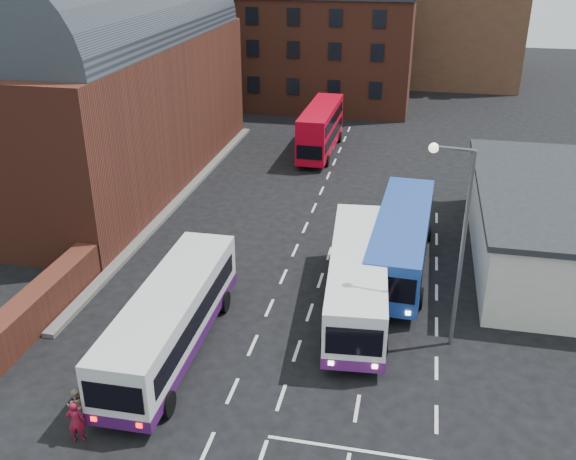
% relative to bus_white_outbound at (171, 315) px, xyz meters
% --- Properties ---
extents(ground, '(180.00, 180.00, 0.00)m').
position_rel_bus_white_outbound_xyz_m(ground, '(3.29, -1.33, -1.81)').
color(ground, black).
extents(railway_station, '(12.00, 28.00, 16.00)m').
position_rel_bus_white_outbound_xyz_m(railway_station, '(-12.21, 19.67, 5.83)').
color(railway_station, '#602B1E').
rests_on(railway_station, ground).
extents(forecourt_wall, '(1.20, 10.00, 1.80)m').
position_rel_bus_white_outbound_xyz_m(forecourt_wall, '(-6.91, 0.67, -0.91)').
color(forecourt_wall, '#602B1E').
rests_on(forecourt_wall, ground).
extents(cream_building, '(10.40, 16.40, 4.25)m').
position_rel_bus_white_outbound_xyz_m(cream_building, '(18.29, 12.67, 0.35)').
color(cream_building, beige).
rests_on(cream_building, ground).
extents(brick_terrace, '(22.00, 10.00, 11.00)m').
position_rel_bus_white_outbound_xyz_m(brick_terrace, '(-2.71, 44.67, 3.69)').
color(brick_terrace, brown).
rests_on(brick_terrace, ground).
extents(castle_keep, '(22.00, 22.00, 12.00)m').
position_rel_bus_white_outbound_xyz_m(castle_keep, '(9.29, 64.67, 4.19)').
color(castle_keep, brown).
rests_on(castle_keep, ground).
extents(bus_white_outbound, '(2.93, 11.25, 3.06)m').
position_rel_bus_white_outbound_xyz_m(bus_white_outbound, '(0.00, 0.00, 0.00)').
color(bus_white_outbound, silver).
rests_on(bus_white_outbound, ground).
extents(bus_white_inbound, '(3.58, 11.55, 3.10)m').
position_rel_bus_white_outbound_xyz_m(bus_white_inbound, '(7.43, 5.11, 0.03)').
color(bus_white_inbound, white).
rests_on(bus_white_inbound, ground).
extents(bus_blue, '(3.32, 11.72, 3.17)m').
position_rel_bus_white_outbound_xyz_m(bus_blue, '(9.29, 9.60, 0.06)').
color(bus_blue, '#1F45A1').
rests_on(bus_blue, ground).
extents(bus_red_double, '(2.57, 9.80, 3.91)m').
position_rel_bus_white_outbound_xyz_m(bus_red_double, '(1.80, 28.69, 0.27)').
color(bus_red_double, red).
rests_on(bus_red_double, ground).
extents(street_lamp, '(1.85, 0.50, 9.14)m').
position_rel_bus_white_outbound_xyz_m(street_lamp, '(11.57, 3.07, 3.71)').
color(street_lamp, slate).
rests_on(street_lamp, ground).
extents(pedestrian_red, '(0.73, 0.60, 1.73)m').
position_rel_bus_white_outbound_xyz_m(pedestrian_red, '(-1.37, -5.90, -0.94)').
color(pedestrian_red, maroon).
rests_on(pedestrian_red, ground).
extents(pedestrian_beige, '(0.81, 0.71, 1.39)m').
position_rel_bus_white_outbound_xyz_m(pedestrian_beige, '(-1.92, -4.92, -1.11)').
color(pedestrian_beige, '#C4AD8F').
rests_on(pedestrian_beige, ground).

